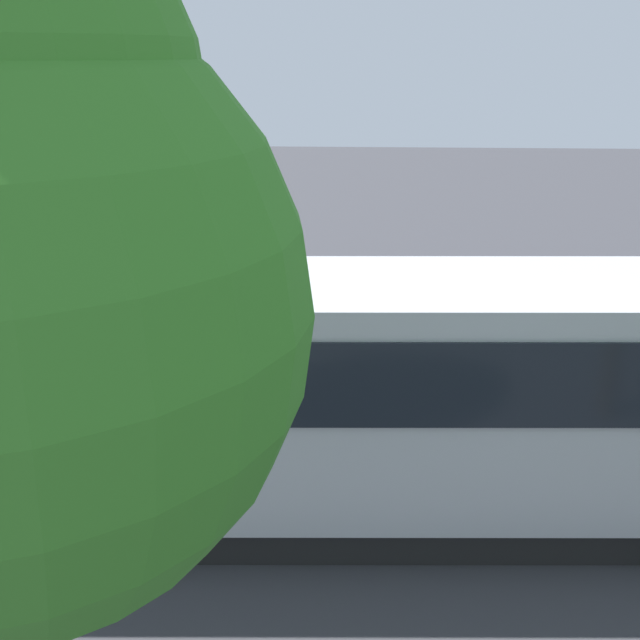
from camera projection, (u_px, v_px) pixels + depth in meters
The scene contains 14 objects.
ground_plane at pixel (321, 382), 15.03m from camera, with size 80.00×80.00×0.00m, color #38383D.
tour_bus at pixel (364, 401), 10.22m from camera, with size 11.12×3.12×3.25m.
spectator_far_left at pixel (488, 360), 13.18m from camera, with size 0.57×0.31×1.79m.
spectator_left at pixel (412, 363), 13.12m from camera, with size 0.58×0.37×1.74m.
spectator_centre at pixel (360, 361), 13.36m from camera, with size 0.58×0.34×1.67m.
spectator_right at pixel (296, 363), 13.26m from camera, with size 0.58×0.35×1.68m.
parked_motorcycle_silver at pixel (604, 413), 12.60m from camera, with size 2.05×0.60×0.99m.
parked_motorcycle_dark at pixel (460, 414), 12.56m from camera, with size 2.05×0.58×0.99m.
parked_motorcycle_blue at pixel (317, 412), 12.65m from camera, with size 2.05×0.59×0.99m.
stunt_motorcycle at pixel (215, 288), 17.58m from camera, with size 2.04×0.74×1.58m.
traffic_cone at pixel (334, 309), 18.32m from camera, with size 0.34×0.34×0.63m.
bay_line_a at pixel (477, 365), 15.82m from camera, with size 0.24×3.81×0.01m.
bay_line_b at pixel (346, 363), 15.97m from camera, with size 0.25×4.19×0.01m.
bay_line_c at pixel (218, 360), 16.11m from camera, with size 0.23×3.65×0.01m.
Camera 1 is at (-0.79, 13.86, 5.88)m, focal length 44.78 mm.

